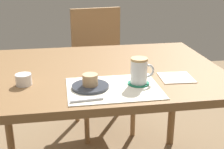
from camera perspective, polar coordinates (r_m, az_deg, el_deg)
dining_table at (r=1.60m, az=-2.13°, el=-1.44°), size 1.22×0.90×0.74m
wooden_chair at (r=2.40m, az=-2.15°, el=1.71°), size 0.48×0.48×0.92m
placemat at (r=1.33m, az=0.29°, el=-2.52°), size 0.40×0.30×0.00m
pastry_plate at (r=1.33m, az=-3.98°, el=-2.20°), size 0.16×0.16×0.01m
pastry at (r=1.32m, az=-4.01°, el=-0.97°), size 0.07×0.07×0.05m
coffee_coaster at (r=1.38m, az=4.87°, el=-1.63°), size 0.10×0.10×0.00m
coffee_mug at (r=1.36m, az=5.04°, el=0.71°), size 0.11×0.07×0.11m
teaspoon at (r=1.21m, az=-4.61°, el=-4.70°), size 0.13×0.02×0.01m
paper_napkin at (r=1.48m, az=11.65°, el=-0.55°), size 0.16×0.16×0.00m
sugar_bowl at (r=1.42m, az=-15.86°, el=-0.90°), size 0.07×0.07×0.05m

